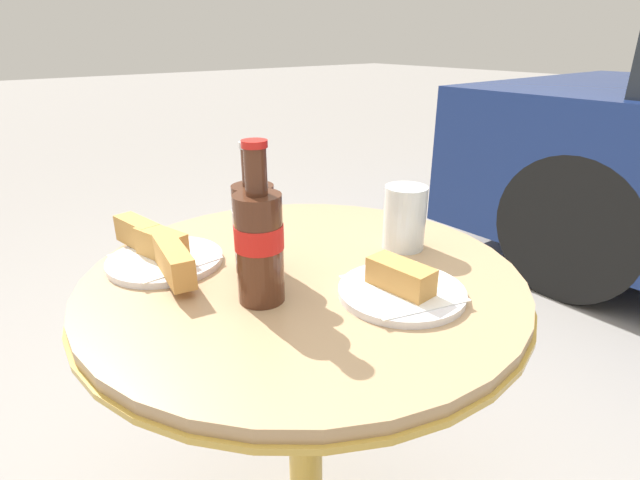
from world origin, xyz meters
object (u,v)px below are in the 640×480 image
cola_bottle_right (259,241)px  lunch_plate_near (162,252)px  cola_bottle_left (254,223)px  drinking_glass (404,220)px  bistro_table (304,344)px  lunch_plate_far (401,287)px

cola_bottle_right → lunch_plate_near: (-0.22, -0.07, -0.07)m
cola_bottle_left → drinking_glass: size_ratio=1.86×
cola_bottle_right → lunch_plate_near: bearing=-161.9°
bistro_table → lunch_plate_far: size_ratio=3.82×
drinking_glass → lunch_plate_near: bearing=-118.3°
cola_bottle_right → lunch_plate_far: (0.13, 0.18, -0.08)m
cola_bottle_left → cola_bottle_right: (0.09, -0.05, 0.01)m
bistro_table → cola_bottle_left: (-0.05, -0.06, 0.24)m
bistro_table → lunch_plate_far: 0.24m
lunch_plate_far → drinking_glass: bearing=131.6°
cola_bottle_left → cola_bottle_right: bearing=-27.5°
bistro_table → cola_bottle_left: size_ratio=3.39×
lunch_plate_near → cola_bottle_left: bearing=43.5°
cola_bottle_right → lunch_plate_far: cola_bottle_right is taller
cola_bottle_right → lunch_plate_near: size_ratio=0.85×
lunch_plate_near → cola_bottle_right: bearing=18.1°
drinking_glass → lunch_plate_far: size_ratio=0.61×
bistro_table → lunch_plate_near: bearing=-135.0°
cola_bottle_left → drinking_glass: 0.29m
cola_bottle_right → lunch_plate_near: cola_bottle_right is taller
drinking_glass → cola_bottle_left: bearing=-107.6°
bistro_table → cola_bottle_left: cola_bottle_left is taller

